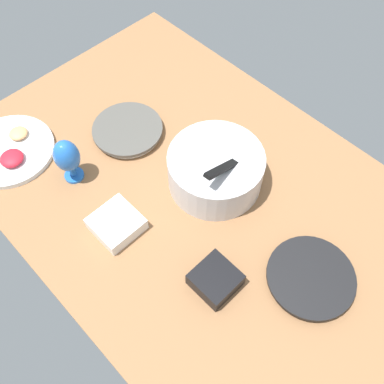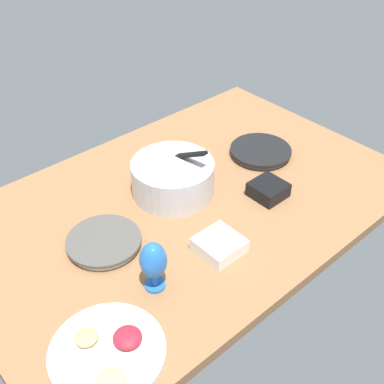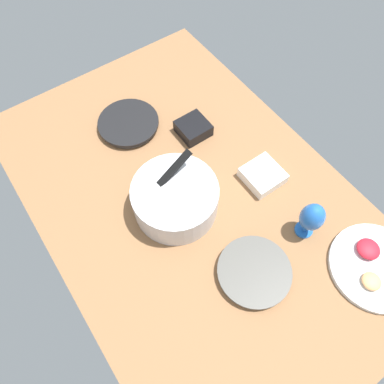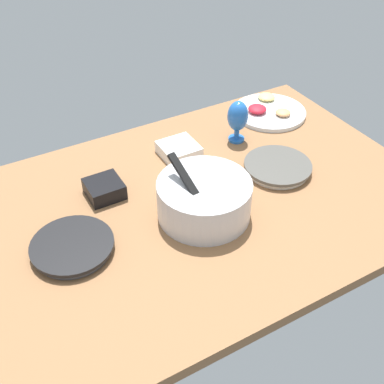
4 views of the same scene
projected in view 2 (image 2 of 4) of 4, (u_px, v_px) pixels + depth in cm
name	position (u px, v px, depth cm)	size (l,w,h in cm)	color
ground_plane	(186.00, 205.00, 177.53)	(160.00, 104.00, 4.00)	#8C603D
dinner_plate_left	(104.00, 243.00, 156.88)	(24.26, 24.26, 3.05)	silver
dinner_plate_right	(261.00, 152.00, 198.58)	(24.79, 24.79, 3.08)	#4C4C51
mixing_bowl	(172.00, 177.00, 176.19)	(29.86, 29.86, 19.89)	silver
fruit_platter	(108.00, 351.00, 125.63)	(30.46, 30.46, 4.68)	silver
hurricane_glass_blue	(153.00, 262.00, 138.39)	(8.00, 8.00, 16.88)	blue
square_bowl_black	(268.00, 189.00, 176.74)	(11.71, 11.71, 5.38)	black
square_bowl_white	(219.00, 244.00, 154.80)	(13.46, 13.46, 4.61)	white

